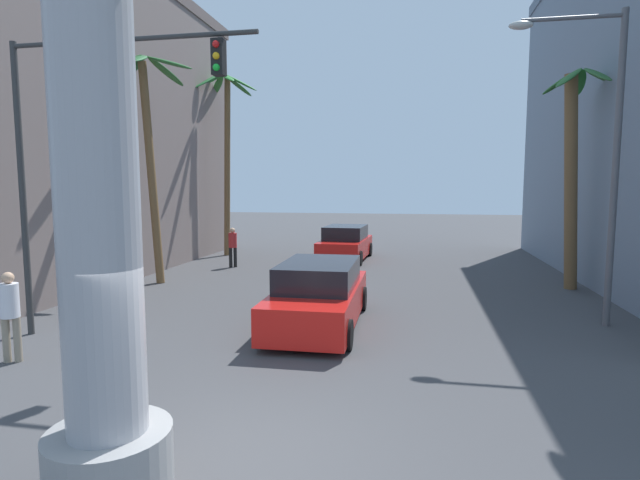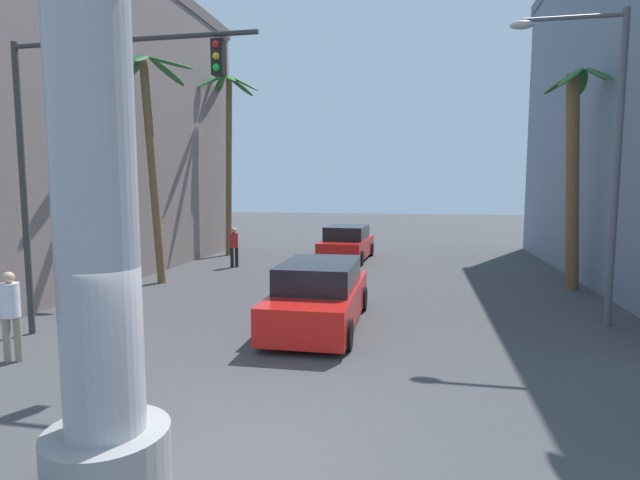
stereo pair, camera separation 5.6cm
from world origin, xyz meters
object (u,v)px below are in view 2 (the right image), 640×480
at_px(car_lead, 319,295).
at_px(palm_tree_mid_left, 150,134).
at_px(street_lamp, 600,139).
at_px(car_far, 347,244).
at_px(pedestrian_curb_left, 11,309).
at_px(palm_tree_mid_right, 575,163).
at_px(palm_tree_far_left, 227,134).
at_px(neon_sign_pole, 88,32).
at_px(pedestrian_far_left, 234,244).
at_px(traffic_light_mast, 86,131).

height_order(car_lead, palm_tree_mid_left, palm_tree_mid_left).
relative_size(street_lamp, car_far, 1.64).
bearing_deg(palm_tree_mid_left, car_lead, -31.71).
xyz_separation_m(street_lamp, car_far, (-7.31, 9.56, -3.72)).
bearing_deg(palm_tree_mid_left, pedestrian_curb_left, -80.20).
bearing_deg(car_far, palm_tree_mid_right, -33.11).
bearing_deg(palm_tree_mid_right, palm_tree_far_left, 157.29).
relative_size(neon_sign_pole, palm_tree_far_left, 1.27).
relative_size(car_lead, palm_tree_mid_left, 0.63).
bearing_deg(neon_sign_pole, pedestrian_far_left, 105.72).
xyz_separation_m(neon_sign_pole, car_far, (0.14, 17.78, -4.16)).
relative_size(car_lead, palm_tree_mid_right, 0.69).
bearing_deg(car_lead, palm_tree_far_left, 120.60).
bearing_deg(pedestrian_far_left, pedestrian_curb_left, -90.60).
bearing_deg(neon_sign_pole, palm_tree_mid_left, 117.04).
height_order(neon_sign_pole, car_lead, neon_sign_pole).
xyz_separation_m(street_lamp, palm_tree_far_left, (-13.23, 10.17, 1.40)).
xyz_separation_m(car_far, palm_tree_mid_right, (8.00, -5.22, 3.34)).
distance_m(car_lead, palm_tree_mid_right, 9.70).
bearing_deg(car_lead, car_far, 94.57).
bearing_deg(palm_tree_mid_left, palm_tree_far_left, 91.33).
bearing_deg(car_lead, pedestrian_far_left, 123.24).
height_order(palm_tree_mid_left, palm_tree_mid_right, palm_tree_mid_left).
relative_size(car_far, pedestrian_curb_left, 2.58).
height_order(neon_sign_pole, palm_tree_mid_right, neon_sign_pole).
xyz_separation_m(car_lead, car_far, (-0.87, 10.87, -0.00)).
bearing_deg(pedestrian_far_left, palm_tree_mid_right, -10.30).
relative_size(traffic_light_mast, pedestrian_far_left, 3.91).
bearing_deg(street_lamp, car_far, 127.41).
height_order(palm_tree_mid_left, palm_tree_far_left, palm_tree_far_left).
relative_size(neon_sign_pole, traffic_light_mast, 1.72).
relative_size(car_far, palm_tree_mid_right, 0.64).
distance_m(traffic_light_mast, palm_tree_mid_right, 14.05).
xyz_separation_m(palm_tree_mid_right, pedestrian_far_left, (-12.30, 2.24, -3.12)).
distance_m(palm_tree_mid_left, palm_tree_mid_right, 13.88).
distance_m(neon_sign_pole, palm_tree_mid_left, 12.35).
distance_m(neon_sign_pole, street_lamp, 11.10).
bearing_deg(palm_tree_far_left, palm_tree_mid_right, -22.71).
distance_m(neon_sign_pole, palm_tree_mid_right, 14.99).
bearing_deg(palm_tree_far_left, street_lamp, -37.54).
distance_m(street_lamp, traffic_light_mast, 11.58).
bearing_deg(traffic_light_mast, street_lamp, 16.28).
xyz_separation_m(palm_tree_mid_left, pedestrian_far_left, (1.44, 3.80, -4.15)).
xyz_separation_m(traffic_light_mast, car_far, (3.81, 12.81, -3.80)).
bearing_deg(palm_tree_mid_left, car_far, 49.74).
height_order(neon_sign_pole, traffic_light_mast, neon_sign_pole).
distance_m(street_lamp, palm_tree_far_left, 16.74).
relative_size(pedestrian_far_left, pedestrian_curb_left, 0.94).
relative_size(neon_sign_pole, palm_tree_mid_right, 1.57).
xyz_separation_m(palm_tree_mid_left, pedestrian_curb_left, (1.32, -7.67, -4.09)).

